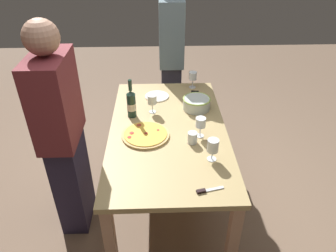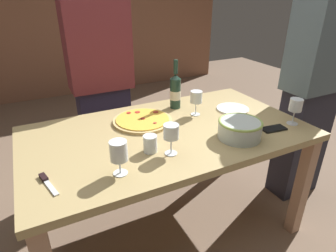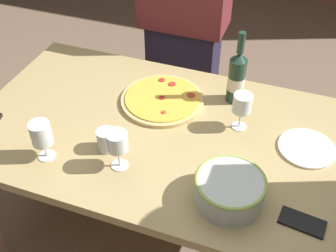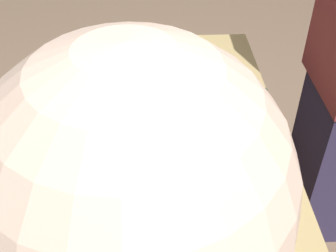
% 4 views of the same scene
% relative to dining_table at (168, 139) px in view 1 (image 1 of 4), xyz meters
% --- Properties ---
extents(ground_plane, '(8.00, 8.00, 0.00)m').
position_rel_dining_table_xyz_m(ground_plane, '(0.00, 0.00, -0.66)').
color(ground_plane, '#78604C').
extents(dining_table, '(1.60, 0.90, 0.75)m').
position_rel_dining_table_xyz_m(dining_table, '(0.00, 0.00, 0.00)').
color(dining_table, tan).
rests_on(dining_table, ground).
extents(pizza, '(0.36, 0.36, 0.03)m').
position_rel_dining_table_xyz_m(pizza, '(-0.09, 0.17, 0.10)').
color(pizza, tan).
rests_on(pizza, dining_table).
extents(serving_bowl, '(0.24, 0.24, 0.10)m').
position_rel_dining_table_xyz_m(serving_bowl, '(0.31, -0.25, 0.15)').
color(serving_bowl, silver).
rests_on(serving_bowl, dining_table).
extents(wine_bottle, '(0.07, 0.07, 0.33)m').
position_rel_dining_table_xyz_m(wine_bottle, '(0.20, 0.29, 0.21)').
color(wine_bottle, '#1E382C').
rests_on(wine_bottle, dining_table).
extents(wine_glass_near_pizza, '(0.08, 0.08, 0.16)m').
position_rel_dining_table_xyz_m(wine_glass_near_pizza, '(-0.38, -0.28, 0.20)').
color(wine_glass_near_pizza, white).
rests_on(wine_glass_near_pizza, dining_table).
extents(wine_glass_by_bottle, '(0.07, 0.07, 0.16)m').
position_rel_dining_table_xyz_m(wine_glass_by_bottle, '(0.26, 0.12, 0.21)').
color(wine_glass_by_bottle, white).
rests_on(wine_glass_by_bottle, dining_table).
extents(wine_glass_far_left, '(0.08, 0.08, 0.16)m').
position_rel_dining_table_xyz_m(wine_glass_far_left, '(-0.10, -0.24, 0.21)').
color(wine_glass_far_left, white).
rests_on(wine_glass_far_left, dining_table).
extents(wine_glass_far_right, '(0.07, 0.07, 0.16)m').
position_rel_dining_table_xyz_m(wine_glass_far_right, '(0.71, -0.26, 0.21)').
color(wine_glass_far_right, white).
rests_on(wine_glass_far_right, dining_table).
extents(cup_amber, '(0.07, 0.07, 0.09)m').
position_rel_dining_table_xyz_m(cup_amber, '(-0.18, -0.17, 0.14)').
color(cup_amber, white).
rests_on(cup_amber, dining_table).
extents(side_plate, '(0.22, 0.22, 0.01)m').
position_rel_dining_table_xyz_m(side_plate, '(0.53, 0.08, 0.10)').
color(side_plate, white).
rests_on(side_plate, dining_table).
extents(cell_phone, '(0.15, 0.09, 0.01)m').
position_rel_dining_table_xyz_m(cell_phone, '(0.55, -0.27, 0.10)').
color(cell_phone, black).
rests_on(cell_phone, dining_table).
extents(pizza_knife, '(0.06, 0.17, 0.02)m').
position_rel_dining_table_xyz_m(pizza_knife, '(-0.68, -0.21, 0.10)').
color(pizza_knife, silver).
rests_on(pizza_knife, dining_table).
extents(person_host, '(0.42, 0.24, 1.73)m').
position_rel_dining_table_xyz_m(person_host, '(1.10, -0.07, 0.22)').
color(person_host, '#292936').
rests_on(person_host, ground).
extents(person_guest_left, '(0.44, 0.24, 1.65)m').
position_rel_dining_table_xyz_m(person_guest_left, '(-0.18, 0.75, 0.17)').
color(person_guest_left, '#252037').
rests_on(person_guest_left, ground).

